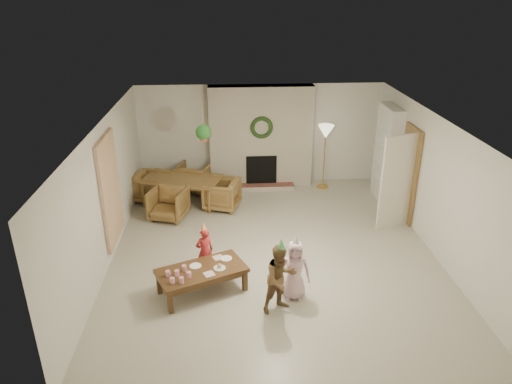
{
  "coord_description": "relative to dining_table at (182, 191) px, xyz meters",
  "views": [
    {
      "loc": [
        -0.81,
        -7.81,
        4.64
      ],
      "look_at": [
        -0.3,
        0.4,
        1.05
      ],
      "focal_mm": 33.19,
      "sensor_mm": 36.0,
      "label": 1
    }
  ],
  "objects": [
    {
      "name": "child_plaid",
      "position": [
        1.83,
        -4.03,
        0.25
      ],
      "size": [
        0.68,
        0.62,
        1.13
      ],
      "primitive_type": "imported",
      "rotation": [
        0.0,
        0.0,
        0.44
      ],
      "color": "maroon",
      "rests_on": "floor"
    },
    {
      "name": "books_row_upper",
      "position": [
        4.7,
        -0.04,
        1.07
      ],
      "size": [
        0.2,
        0.36,
        0.22
      ],
      "primitive_type": "cube",
      "color": "#A19922",
      "rests_on": "bookshelf_shelf_c"
    },
    {
      "name": "floor_lamp_base",
      "position": [
        3.43,
        0.76,
        -0.29
      ],
      "size": [
        0.3,
        0.3,
        0.03
      ],
      "primitive_type": "cylinder",
      "color": "gold",
      "rests_on": "floor"
    },
    {
      "name": "plate_b",
      "position": [
        0.9,
        -3.48,
        0.13
      ],
      "size": [
        0.26,
        0.26,
        0.01
      ],
      "primitive_type": "cylinder",
      "rotation": [
        0.0,
        0.0,
        0.42
      ],
      "color": "white",
      "rests_on": "coffee_table_top"
    },
    {
      "name": "dining_chair_near",
      "position": [
        -0.23,
        -0.73,
        0.03
      ],
      "size": [
        0.91,
        0.93,
        0.68
      ],
      "primitive_type": "imported",
      "rotation": [
        0.0,
        0.0,
        -0.3
      ],
      "color": "brown",
      "rests_on": "floor"
    },
    {
      "name": "napkin_right",
      "position": [
        0.87,
        -3.16,
        0.13
      ],
      "size": [
        0.21,
        0.21,
        0.01
      ],
      "primitive_type": "cube",
      "rotation": [
        0.0,
        0.0,
        0.42
      ],
      "color": "#E3A7AB",
      "rests_on": "coffee_table_top"
    },
    {
      "name": "wall_back",
      "position": [
        1.9,
        1.26,
        0.94
      ],
      "size": [
        7.0,
        0.0,
        7.0
      ],
      "primitive_type": "plane",
      "rotation": [
        1.57,
        0.0,
        0.0
      ],
      "color": "silver",
      "rests_on": "floor"
    },
    {
      "name": "coffee_leg_bl",
      "position": [
        -0.09,
        -3.49,
        -0.12
      ],
      "size": [
        0.1,
        0.1,
        0.37
      ],
      "primitive_type": "cube",
      "rotation": [
        0.0,
        0.0,
        0.42
      ],
      "color": "#4D3219",
      "rests_on": "floor"
    },
    {
      "name": "wall_right",
      "position": [
        4.9,
        -2.24,
        0.94
      ],
      "size": [
        0.0,
        7.0,
        7.0
      ],
      "primitive_type": "plane",
      "rotation": [
        1.57,
        0.0,
        -1.57
      ],
      "color": "silver",
      "rests_on": "floor"
    },
    {
      "name": "fireplace_mass",
      "position": [
        1.9,
        1.06,
        0.94
      ],
      "size": [
        2.5,
        0.4,
        2.5
      ],
      "primitive_type": "cube",
      "color": "#502A15",
      "rests_on": "floor"
    },
    {
      "name": "hanging_plant_cord",
      "position": [
        0.6,
        -0.74,
        1.84
      ],
      "size": [
        0.01,
        0.01,
        0.7
      ],
      "primitive_type": "cylinder",
      "color": "tan",
      "rests_on": "ceiling"
    },
    {
      "name": "child_red",
      "position": [
        0.64,
        -2.94,
        0.13
      ],
      "size": [
        0.37,
        0.31,
        0.88
      ],
      "primitive_type": "imported",
      "rotation": [
        0.0,
        0.0,
        3.51
      ],
      "color": "#A52324",
      "rests_on": "floor"
    },
    {
      "name": "books_row_lower",
      "position": [
        4.7,
        -0.09,
        0.28
      ],
      "size": [
        0.2,
        0.4,
        0.24
      ],
      "primitive_type": "cube",
      "color": "#AB2F1F",
      "rests_on": "bookshelf_shelf_a"
    },
    {
      "name": "bookshelf_carcass",
      "position": [
        4.74,
        0.06,
        0.79
      ],
      "size": [
        0.3,
        1.0,
        2.2
      ],
      "primitive_type": "cube",
      "color": "white",
      "rests_on": "floor"
    },
    {
      "name": "dining_table",
      "position": [
        0.0,
        0.0,
        0.0
      ],
      "size": [
        1.96,
        1.45,
        0.62
      ],
      "primitive_type": "imported",
      "rotation": [
        0.0,
        0.0,
        -0.3
      ],
      "color": "brown",
      "rests_on": "floor"
    },
    {
      "name": "fireplace_wreath",
      "position": [
        1.9,
        0.83,
        1.24
      ],
      "size": [
        0.54,
        0.1,
        0.54
      ],
      "primitive_type": "torus",
      "rotation": [
        1.57,
        0.0,
        0.0
      ],
      "color": "#193514",
      "rests_on": "fireplace_mass"
    },
    {
      "name": "hanging_plant_foliage",
      "position": [
        0.6,
        -0.74,
        1.61
      ],
      "size": [
        0.32,
        0.32,
        0.32
      ],
      "primitive_type": "sphere",
      "color": "#1C551D",
      "rests_on": "hanging_plant_pot"
    },
    {
      "name": "fireplace_hearth",
      "position": [
        1.9,
        0.71,
        -0.25
      ],
      "size": [
        1.6,
        0.3,
        0.12
      ],
      "primitive_type": "cube",
      "color": "maroon",
      "rests_on": "floor"
    },
    {
      "name": "floor_lamp_shade",
      "position": [
        3.43,
        0.76,
        1.13
      ],
      "size": [
        0.38,
        0.38,
        0.32
      ],
      "primitive_type": "cone",
      "rotation": [
        3.14,
        0.0,
        0.0
      ],
      "color": "beige",
      "rests_on": "floor_lamp_post"
    },
    {
      "name": "coffee_leg_fr",
      "position": [
        1.31,
        -3.49,
        -0.12
      ],
      "size": [
        0.1,
        0.1,
        0.37
      ],
      "primitive_type": "cube",
      "rotation": [
        0.0,
        0.0,
        0.42
      ],
      "color": "#4D3219",
      "rests_on": "floor"
    },
    {
      "name": "books_row_mid",
      "position": [
        4.7,
        0.11,
        0.68
      ],
      "size": [
        0.2,
        0.44,
        0.24
      ],
      "primitive_type": "cube",
      "color": "#285D94",
      "rests_on": "bookshelf_shelf_b"
    },
    {
      "name": "floor",
      "position": [
        1.9,
        -2.24,
        -0.31
      ],
      "size": [
        7.0,
        7.0,
        0.0
      ],
      "primitive_type": "plane",
      "color": "#B7B29E",
      "rests_on": "ground"
    },
    {
      "name": "bookshelf_shelf_b",
      "position": [
        4.72,
        0.06,
        0.54
      ],
      "size": [
        0.3,
        0.92,
        0.03
      ],
      "primitive_type": "cube",
      "color": "white",
      "rests_on": "bookshelf_carcass"
    },
    {
      "name": "cup_a",
      "position": [
        0.18,
        -3.86,
        0.17
      ],
      "size": [
        0.1,
        0.1,
        0.1
      ],
      "primitive_type": "cylinder",
      "rotation": [
        0.0,
        0.0,
        0.42
      ],
      "color": "white",
      "rests_on": "coffee_table_top"
    },
    {
      "name": "cup_f",
      "position": [
        0.33,
        -3.52,
        0.17
      ],
      "size": [
        0.1,
        0.1,
        0.1
      ],
      "primitive_type": "cylinder",
      "rotation": [
        0.0,
        0.0,
        0.42
      ],
      "color": "white",
      "rests_on": "coffee_table_top"
    },
    {
      "name": "child_pink",
      "position": [
        2.09,
        -3.72,
        0.2
      ],
      "size": [
        0.52,
        0.37,
        1.01
      ],
      "primitive_type": "imported",
      "rotation": [
        0.0,
        0.0,
        -0.1
      ],
      "color": "beige",
      "rests_on": "floor"
    },
    {
      "name": "coffee_leg_br",
      "position": [
        1.08,
        -2.97,
        -0.12
      ],
      "size": [
        0.1,
        0.1,
        0.37
      ],
      "primitive_type": "cube",
      "rotation": [
        0.0,
        0.0,
        0.42
      ],
      "color": "#4D3219",
      "rests_on": "floor"
    },
    {
      "name": "curtain_panel",
      "position": [
        -1.06,
        -2.04,
        0.94
      ],
      "size": [
        0.06,
        1.2,
        2.0
      ],
      "primitive_type": "cube",
      "color": "beige",
      "rests_on": "wall_left"
    },
    {
      "name": "wall_left",
      "position": [
        -1.1,
        -2.24,
        0.94
      ],
      "size": [
        0.0,
        7.0,
        7.0
      ],
      "primitive_type": "plane",
      "rotation": [
        1.57,
        0.0,
        1.57
      ],
      "color": "silver",
      "rests_on": "floor"
    },
    {
      "name": "coffee_table_top",
      "position": [
        0.61,
        -3.49,
        0.09
      ],
      "size": [
        1.57,
        1.22,
        0.07
      ],
      "primitive_type": "cube",
      "rotation": [
        0.0,
        0.0,
        0.42
      ],
      "color": "#4D3219",
      "rests_on": "floor"
    },
    {
      "name": "coffee_leg_fl",
      "position": [
        0.14,
        -4.01,
        -0.12
      ],
      "size": [
        0.1,
        0.1,
        0.37
      ],
      "primitive_type": "cube",
      "rotation": [
        0.0,
        0.0,
        0.42
      ],
      "color": "#4D3219",
      "rests_on": "floor"
    },
    {
      "name": "floor_lamp_post",
      "position": [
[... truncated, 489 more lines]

